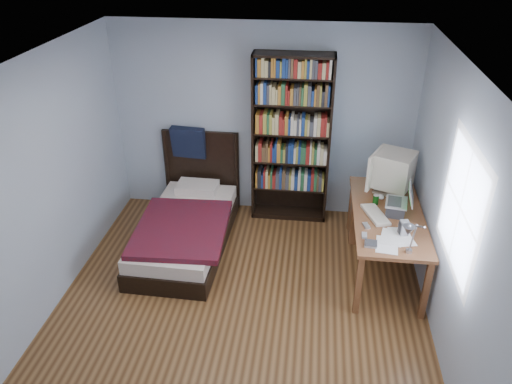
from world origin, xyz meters
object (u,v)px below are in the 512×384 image
Objects in this scene: crt_monitor at (391,170)px; desk_lamp at (409,232)px; desk at (381,215)px; soda_can at (376,200)px; keyboard at (375,215)px; bed at (187,224)px; laptop at (398,206)px; speaker at (404,228)px; bookshelf at (291,140)px.

crt_monitor is 1.08× the size of desk_lamp.
desk is 0.49m from soda_can.
keyboard is 0.21× the size of bed.
bed is at bearing 178.48° from soda_can.
bed reaches higher than laptop.
soda_can is (-0.17, -0.31, -0.23)m from crt_monitor.
soda_can is at bearing 99.67° from speaker.
desk_lamp is (-0.04, -1.52, 0.15)m from crt_monitor.
soda_can is (-0.12, -0.29, 0.37)m from desk.
crt_monitor reaches higher than keyboard.
bed is at bearing -146.29° from bookshelf.
speaker is 0.63m from soda_can.
crt_monitor is at bearing 82.00° from speaker.
desk_lamp is at bearing -94.13° from laptop.
desk is 1.68m from desk_lamp.
keyboard is (-0.19, -0.56, -0.27)m from crt_monitor.
soda_can is at bearing -113.27° from desk.
desk_lamp reaches higher than crt_monitor.
laptop is at bearing -40.88° from soda_can.
crt_monitor is 1.62× the size of laptop.
keyboard is 2.25m from bed.
desk_lamp is 1.28m from soda_can.
desk is at bearing 56.13° from keyboard.
desk is 14.59× the size of soda_can.
desk_lamp is 4.73× the size of soda_can.
keyboard reaches higher than desk.
soda_can reaches higher than desk.
bookshelf is at bearing 119.07° from speaker.
bed reaches higher than desk.
soda_can is (-0.13, 1.21, -0.38)m from desk_lamp.
bed is at bearing 153.01° from keyboard.
bookshelf is at bearing 153.30° from desk.
bookshelf is at bearing 155.00° from crt_monitor.
keyboard is (-0.23, -0.07, -0.09)m from laptop.
crt_monitor is 0.42m from soda_can.
bed is at bearing 174.32° from laptop.
desk_lamp is at bearing -61.22° from bookshelf.
bookshelf is (-1.21, 1.04, 0.26)m from laptop.
bookshelf reaches higher than soda_can.
speaker reaches higher than desk.
desk_lamp is at bearing -109.55° from speaker.
desk is 0.77× the size of bookshelf.
keyboard is at bearing -162.77° from laptop.
desk_lamp is at bearing -91.50° from crt_monitor.
desk is 3.08× the size of desk_lamp.
speaker is at bearing -87.72° from laptop.
keyboard is at bearing 99.18° from desk_lamp.
bookshelf is 1.66m from bed.
soda_can is (-0.23, 0.59, -0.02)m from speaker.
laptop is at bearing 85.87° from desk_lamp.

